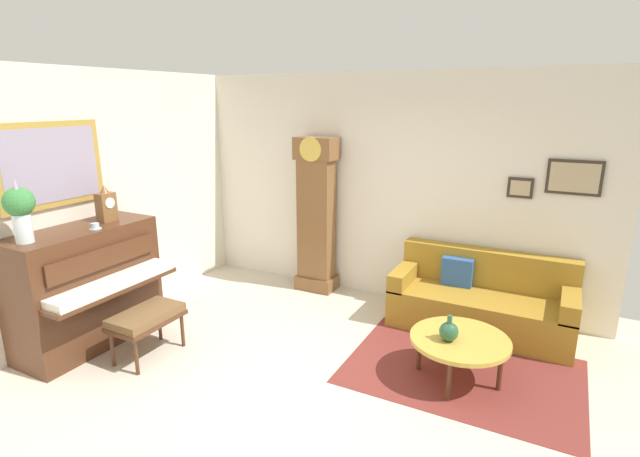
# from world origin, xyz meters

# --- Properties ---
(ground_plane) EXTENTS (6.40, 6.00, 0.10)m
(ground_plane) POSITION_xyz_m (0.00, 0.00, -0.05)
(ground_plane) COLOR beige
(wall_left) EXTENTS (0.13, 4.90, 2.80)m
(wall_left) POSITION_xyz_m (-2.60, -0.01, 1.41)
(wall_left) COLOR silver
(wall_left) RESTS_ON ground_plane
(wall_back) EXTENTS (5.30, 0.13, 2.80)m
(wall_back) POSITION_xyz_m (0.01, 2.40, 1.40)
(wall_back) COLOR silver
(wall_back) RESTS_ON ground_plane
(area_rug) EXTENTS (2.10, 1.50, 0.01)m
(area_rug) POSITION_xyz_m (1.33, 0.97, 0.00)
(area_rug) COLOR maroon
(area_rug) RESTS_ON ground_plane
(piano) EXTENTS (0.87, 1.44, 1.24)m
(piano) POSITION_xyz_m (-2.23, -0.24, 0.63)
(piano) COLOR #4C2B19
(piano) RESTS_ON ground_plane
(piano_bench) EXTENTS (0.42, 0.70, 0.48)m
(piano_bench) POSITION_xyz_m (-1.50, -0.17, 0.41)
(piano_bench) COLOR #4C2B19
(piano_bench) RESTS_ON ground_plane
(grandfather_clock) EXTENTS (0.52, 0.34, 2.03)m
(grandfather_clock) POSITION_xyz_m (-0.85, 2.15, 0.96)
(grandfather_clock) COLOR brown
(grandfather_clock) RESTS_ON ground_plane
(couch) EXTENTS (1.90, 0.80, 0.84)m
(couch) POSITION_xyz_m (1.30, 1.98, 0.31)
(couch) COLOR olive
(couch) RESTS_ON ground_plane
(coffee_table) EXTENTS (0.88, 0.88, 0.42)m
(coffee_table) POSITION_xyz_m (1.31, 0.82, 0.39)
(coffee_table) COLOR gold
(coffee_table) RESTS_ON ground_plane
(mantel_clock) EXTENTS (0.13, 0.18, 0.38)m
(mantel_clock) POSITION_xyz_m (-2.23, 0.09, 1.41)
(mantel_clock) COLOR brown
(mantel_clock) RESTS_ON piano
(flower_vase) EXTENTS (0.26, 0.26, 0.58)m
(flower_vase) POSITION_xyz_m (-2.23, -0.78, 1.56)
(flower_vase) COLOR silver
(flower_vase) RESTS_ON piano
(teacup) EXTENTS (0.12, 0.12, 0.06)m
(teacup) POSITION_xyz_m (-2.07, -0.18, 1.26)
(teacup) COLOR #ADC6D6
(teacup) RESTS_ON piano
(green_jug) EXTENTS (0.17, 0.17, 0.24)m
(green_jug) POSITION_xyz_m (1.23, 0.72, 0.51)
(green_jug) COLOR #234C33
(green_jug) RESTS_ON coffee_table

